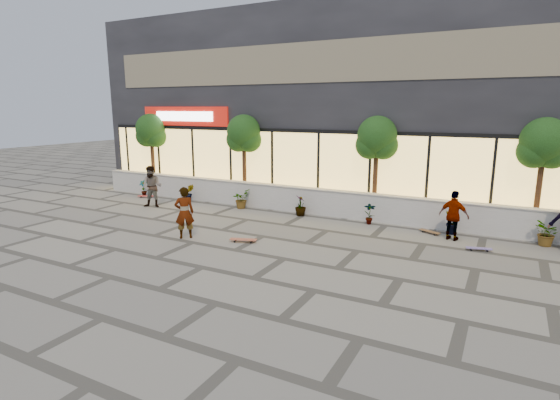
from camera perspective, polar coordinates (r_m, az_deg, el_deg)
The scene contains 21 objects.
ground at distance 12.06m, azimuth -10.15°, elevation -8.66°, with size 80.00×80.00×0.00m, color gray.
planter_wall at distance 17.73m, azimuth 3.76°, elevation -0.05°, with size 22.00×0.42×1.04m.
retail_building at distance 22.46m, azimuth 9.74°, elevation 11.91°, with size 24.00×9.17×8.50m.
shrub_a at distance 22.13m, azimuth -17.40°, elevation 1.53°, with size 0.43×0.29×0.81m, color #1A3812.
shrub_b at distance 20.26m, azimuth -11.78°, elevation 0.91°, with size 0.45×0.36×0.81m, color #1A3812.
shrub_c at distance 18.63m, azimuth -5.11°, elevation 0.15°, with size 0.73×0.63×0.81m, color #1A3812.
shrub_d at distance 17.30m, azimuth 2.70°, elevation -0.74°, with size 0.45×0.45×0.81m, color #1A3812.
shrub_e at distance 16.35m, azimuth 11.63°, elevation -1.73°, with size 0.43×0.29×0.81m, color #1A3812.
shrub_f at distance 15.84m, azimuth 21.40°, elevation -2.77°, with size 0.45×0.36×0.81m, color #1A3812.
shrub_g at distance 15.81m, azimuth 31.51°, elevation -3.76°, with size 0.73×0.63×0.81m, color #1A3812.
tree_west at distance 23.07m, azimuth -16.48°, elevation 8.46°, with size 1.60×1.50×3.92m.
tree_midwest at distance 19.65m, azimuth -4.75°, elevation 8.37°, with size 1.60×1.50×3.92m.
tree_mideast at distance 17.20m, azimuth 12.53°, elevation 7.61°, with size 1.60×1.50×3.92m.
tree_east at distance 16.62m, azimuth 31.22°, elevation 6.03°, with size 1.60×1.50×3.92m.
skater_center at distance 14.56m, azimuth -12.38°, elevation -1.63°, with size 0.62×0.41×1.71m, color white.
skater_left at distance 19.45m, azimuth -16.35°, elevation 1.67°, with size 0.87×0.68×1.79m, color #9A8363.
skater_right_near at distance 15.08m, azimuth 21.76°, elevation -1.92°, with size 0.95×0.40×1.63m, color silver.
skateboard_center at distance 14.02m, azimuth -4.82°, elevation -5.18°, with size 0.89×0.49×0.10m.
skateboard_left at distance 21.76m, azimuth -17.12°, elevation 0.50°, with size 0.77×0.50×0.09m.
skateboard_right_near at distance 15.75m, azimuth 18.98°, elevation -3.91°, with size 0.76×0.50×0.09m.
skateboard_right_far at distance 14.46m, azimuth 24.56°, elevation -5.77°, with size 0.76×0.36×0.09m.
Camera 1 is at (7.04, -8.84, 4.22)m, focal length 28.00 mm.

